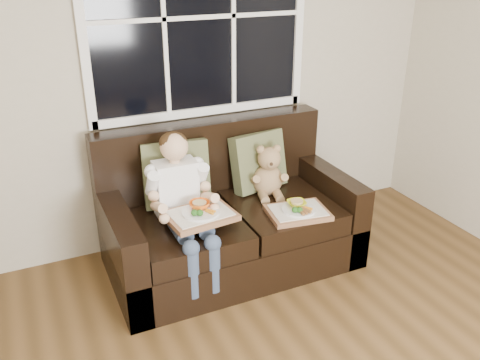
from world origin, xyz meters
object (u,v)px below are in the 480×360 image
child (181,194)px  tray_left (200,214)px  teddy_bear (269,174)px  loveseat (228,221)px  tray_right (298,211)px

child → tray_left: size_ratio=2.02×
teddy_bear → child: bearing=-152.8°
teddy_bear → tray_left: (-0.64, -0.31, -0.03)m
loveseat → tray_left: 0.50m
loveseat → tray_right: 0.53m
tray_right → child: bearing=171.3°
teddy_bear → tray_right: (0.03, -0.37, -0.13)m
child → teddy_bear: size_ratio=2.30×
child → tray_right: size_ratio=2.06×
teddy_bear → tray_left: 0.71m
child → tray_right: (0.73, -0.23, -0.17)m
loveseat → tray_right: (0.36, -0.35, 0.17)m
loveseat → tray_right: loveseat is taller
tray_left → teddy_bear: bearing=19.4°
teddy_bear → tray_right: 0.39m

